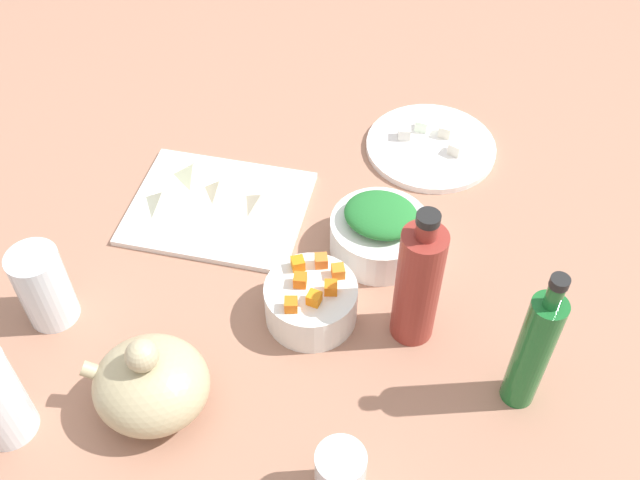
{
  "coord_description": "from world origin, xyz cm",
  "views": [
    {
      "loc": [
        -9.24,
        73.73,
        91.34
      ],
      "look_at": [
        0.0,
        0.0,
        8.0
      ],
      "focal_mm": 41.53,
      "sensor_mm": 36.0,
      "label": 1
    }
  ],
  "objects_px": {
    "plate_tofu": "(431,147)",
    "bottle_1": "(533,350)",
    "drinking_glass_2": "(44,287)",
    "bowl_carrots": "(310,302)",
    "teapot": "(151,384)",
    "bottle_0": "(418,284)",
    "drinking_glass_1": "(340,475)",
    "bowl_greens": "(379,236)",
    "cutting_board": "(218,208)"
  },
  "relations": [
    {
      "from": "teapot",
      "to": "bottle_0",
      "type": "relative_size",
      "value": 0.7
    },
    {
      "from": "bowl_carrots",
      "to": "bottle_1",
      "type": "relative_size",
      "value": 0.54
    },
    {
      "from": "teapot",
      "to": "bottle_0",
      "type": "xyz_separation_m",
      "value": [
        -0.33,
        -0.16,
        0.05
      ]
    },
    {
      "from": "bowl_carrots",
      "to": "teapot",
      "type": "distance_m",
      "value": 0.25
    },
    {
      "from": "teapot",
      "to": "bottle_1",
      "type": "height_order",
      "value": "bottle_1"
    },
    {
      "from": "bottle_0",
      "to": "bottle_1",
      "type": "xyz_separation_m",
      "value": [
        -0.15,
        0.09,
        0.0
      ]
    },
    {
      "from": "bowl_carrots",
      "to": "drinking_glass_2",
      "type": "relative_size",
      "value": 1.04
    },
    {
      "from": "bowl_carrots",
      "to": "drinking_glass_1",
      "type": "relative_size",
      "value": 1.44
    },
    {
      "from": "plate_tofu",
      "to": "drinking_glass_1",
      "type": "height_order",
      "value": "drinking_glass_1"
    },
    {
      "from": "bowl_carrots",
      "to": "bottle_0",
      "type": "bearing_deg",
      "value": 177.59
    },
    {
      "from": "plate_tofu",
      "to": "bowl_carrots",
      "type": "distance_m",
      "value": 0.42
    },
    {
      "from": "bowl_greens",
      "to": "drinking_glass_2",
      "type": "bearing_deg",
      "value": 21.9
    },
    {
      "from": "bottle_0",
      "to": "drinking_glass_1",
      "type": "xyz_separation_m",
      "value": [
        0.08,
        0.25,
        -0.06
      ]
    },
    {
      "from": "cutting_board",
      "to": "bottle_1",
      "type": "bearing_deg",
      "value": 148.55
    },
    {
      "from": "bottle_1",
      "to": "drinking_glass_1",
      "type": "relative_size",
      "value": 2.69
    },
    {
      "from": "cutting_board",
      "to": "bottle_0",
      "type": "relative_size",
      "value": 1.19
    },
    {
      "from": "drinking_glass_2",
      "to": "bottle_1",
      "type": "bearing_deg",
      "value": 175.61
    },
    {
      "from": "drinking_glass_1",
      "to": "drinking_glass_2",
      "type": "relative_size",
      "value": 0.72
    },
    {
      "from": "cutting_board",
      "to": "bottle_1",
      "type": "height_order",
      "value": "bottle_1"
    },
    {
      "from": "cutting_board",
      "to": "drinking_glass_2",
      "type": "distance_m",
      "value": 0.31
    },
    {
      "from": "plate_tofu",
      "to": "bottle_1",
      "type": "xyz_separation_m",
      "value": [
        -0.13,
        0.49,
        0.1
      ]
    },
    {
      "from": "plate_tofu",
      "to": "teapot",
      "type": "bearing_deg",
      "value": 58.16
    },
    {
      "from": "cutting_board",
      "to": "plate_tofu",
      "type": "height_order",
      "value": "plate_tofu"
    },
    {
      "from": "cutting_board",
      "to": "teapot",
      "type": "relative_size",
      "value": 1.71
    },
    {
      "from": "bottle_1",
      "to": "drinking_glass_1",
      "type": "height_order",
      "value": "bottle_1"
    },
    {
      "from": "plate_tofu",
      "to": "drinking_glass_1",
      "type": "bearing_deg",
      "value": 81.7
    },
    {
      "from": "plate_tofu",
      "to": "drinking_glass_2",
      "type": "relative_size",
      "value": 1.8
    },
    {
      "from": "teapot",
      "to": "bottle_1",
      "type": "distance_m",
      "value": 0.49
    },
    {
      "from": "teapot",
      "to": "bowl_greens",
      "type": "bearing_deg",
      "value": -131.09
    },
    {
      "from": "bottle_1",
      "to": "drinking_glass_2",
      "type": "distance_m",
      "value": 0.67
    },
    {
      "from": "drinking_glass_2",
      "to": "cutting_board",
      "type": "bearing_deg",
      "value": -128.88
    },
    {
      "from": "bottle_1",
      "to": "bottle_0",
      "type": "bearing_deg",
      "value": -31.42
    },
    {
      "from": "bowl_greens",
      "to": "bottle_0",
      "type": "distance_m",
      "value": 0.17
    },
    {
      "from": "bottle_1",
      "to": "drinking_glass_1",
      "type": "bearing_deg",
      "value": 36.38
    },
    {
      "from": "cutting_board",
      "to": "bottle_0",
      "type": "bearing_deg",
      "value": 148.54
    },
    {
      "from": "teapot",
      "to": "bowl_carrots",
      "type": "bearing_deg",
      "value": -136.81
    },
    {
      "from": "plate_tofu",
      "to": "drinking_glass_2",
      "type": "bearing_deg",
      "value": 38.93
    },
    {
      "from": "bowl_greens",
      "to": "bowl_carrots",
      "type": "distance_m",
      "value": 0.17
    },
    {
      "from": "bowl_carrots",
      "to": "teapot",
      "type": "relative_size",
      "value": 0.8
    },
    {
      "from": "plate_tofu",
      "to": "bottle_1",
      "type": "distance_m",
      "value": 0.51
    },
    {
      "from": "cutting_board",
      "to": "drinking_glass_2",
      "type": "bearing_deg",
      "value": 51.12
    },
    {
      "from": "bottle_0",
      "to": "drinking_glass_1",
      "type": "relative_size",
      "value": 2.58
    },
    {
      "from": "drinking_glass_2",
      "to": "bottle_0",
      "type": "bearing_deg",
      "value": -175.81
    },
    {
      "from": "bowl_greens",
      "to": "teapot",
      "type": "xyz_separation_m",
      "value": [
        0.27,
        0.31,
        0.02
      ]
    },
    {
      "from": "plate_tofu",
      "to": "bowl_greens",
      "type": "bearing_deg",
      "value": 72.99
    },
    {
      "from": "bottle_0",
      "to": "bowl_greens",
      "type": "bearing_deg",
      "value": -68.49
    },
    {
      "from": "bowl_greens",
      "to": "drinking_glass_2",
      "type": "height_order",
      "value": "drinking_glass_2"
    },
    {
      "from": "plate_tofu",
      "to": "drinking_glass_2",
      "type": "xyz_separation_m",
      "value": [
        0.54,
        0.43,
        0.06
      ]
    },
    {
      "from": "cutting_board",
      "to": "bottle_1",
      "type": "distance_m",
      "value": 0.56
    },
    {
      "from": "bowl_greens",
      "to": "bowl_carrots",
      "type": "relative_size",
      "value": 1.15
    }
  ]
}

